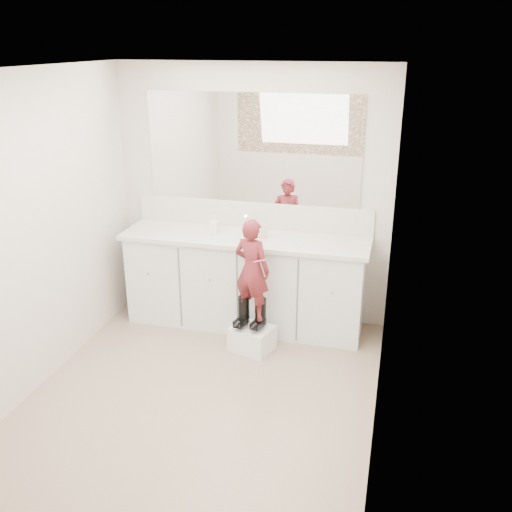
# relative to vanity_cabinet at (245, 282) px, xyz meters

# --- Properties ---
(floor) EXTENTS (3.00, 3.00, 0.00)m
(floor) POSITION_rel_vanity_cabinet_xyz_m (0.00, -1.23, -0.42)
(floor) COLOR #816754
(floor) RESTS_ON ground
(ceiling) EXTENTS (3.00, 3.00, 0.00)m
(ceiling) POSITION_rel_vanity_cabinet_xyz_m (0.00, -1.23, 1.97)
(ceiling) COLOR white
(ceiling) RESTS_ON wall_back
(wall_back) EXTENTS (2.60, 0.00, 2.60)m
(wall_back) POSITION_rel_vanity_cabinet_xyz_m (0.00, 0.27, 0.77)
(wall_back) COLOR beige
(wall_back) RESTS_ON floor
(wall_front) EXTENTS (2.60, 0.00, 2.60)m
(wall_front) POSITION_rel_vanity_cabinet_xyz_m (0.00, -2.73, 0.77)
(wall_front) COLOR beige
(wall_front) RESTS_ON floor
(wall_left) EXTENTS (0.00, 3.00, 3.00)m
(wall_left) POSITION_rel_vanity_cabinet_xyz_m (-1.30, -1.23, 0.78)
(wall_left) COLOR beige
(wall_left) RESTS_ON floor
(wall_right) EXTENTS (0.00, 3.00, 3.00)m
(wall_right) POSITION_rel_vanity_cabinet_xyz_m (1.30, -1.23, 0.78)
(wall_right) COLOR beige
(wall_right) RESTS_ON floor
(vanity_cabinet) EXTENTS (2.20, 0.55, 0.85)m
(vanity_cabinet) POSITION_rel_vanity_cabinet_xyz_m (0.00, 0.00, 0.00)
(vanity_cabinet) COLOR silver
(vanity_cabinet) RESTS_ON floor
(countertop) EXTENTS (2.28, 0.58, 0.04)m
(countertop) POSITION_rel_vanity_cabinet_xyz_m (0.00, -0.01, 0.45)
(countertop) COLOR beige
(countertop) RESTS_ON vanity_cabinet
(backsplash) EXTENTS (2.28, 0.03, 0.25)m
(backsplash) POSITION_rel_vanity_cabinet_xyz_m (0.00, 0.26, 0.59)
(backsplash) COLOR beige
(backsplash) RESTS_ON countertop
(mirror) EXTENTS (2.00, 0.02, 1.00)m
(mirror) POSITION_rel_vanity_cabinet_xyz_m (0.00, 0.26, 1.22)
(mirror) COLOR white
(mirror) RESTS_ON wall_back
(dot_panel) EXTENTS (2.00, 0.01, 1.20)m
(dot_panel) POSITION_rel_vanity_cabinet_xyz_m (0.00, -2.71, 1.22)
(dot_panel) COLOR #472819
(dot_panel) RESTS_ON wall_front
(faucet) EXTENTS (0.08, 0.08, 0.10)m
(faucet) POSITION_rel_vanity_cabinet_xyz_m (0.00, 0.15, 0.52)
(faucet) COLOR silver
(faucet) RESTS_ON countertop
(cup) EXTENTS (0.14, 0.14, 0.10)m
(cup) POSITION_rel_vanity_cabinet_xyz_m (0.17, 0.00, 0.52)
(cup) COLOR beige
(cup) RESTS_ON countertop
(soap_bottle) EXTENTS (0.08, 0.08, 0.17)m
(soap_bottle) POSITION_rel_vanity_cabinet_xyz_m (-0.30, 0.01, 0.55)
(soap_bottle) COLOR white
(soap_bottle) RESTS_ON countertop
(step_stool) EXTENTS (0.41, 0.37, 0.22)m
(step_stool) POSITION_rel_vanity_cabinet_xyz_m (0.19, -0.48, -0.32)
(step_stool) COLOR white
(step_stool) RESTS_ON floor
(boot_left) EXTENTS (0.15, 0.21, 0.29)m
(boot_left) POSITION_rel_vanity_cabinet_xyz_m (0.12, -0.48, -0.06)
(boot_left) COLOR black
(boot_left) RESTS_ON step_stool
(boot_right) EXTENTS (0.15, 0.21, 0.29)m
(boot_right) POSITION_rel_vanity_cabinet_xyz_m (0.27, -0.48, -0.06)
(boot_right) COLOR black
(boot_right) RESTS_ON step_stool
(toddler) EXTENTS (0.37, 0.29, 0.89)m
(toddler) POSITION_rel_vanity_cabinet_xyz_m (0.19, -0.48, 0.34)
(toddler) COLOR #A83339
(toddler) RESTS_ON step_stool
(toothbrush) EXTENTS (0.13, 0.05, 0.06)m
(toothbrush) POSITION_rel_vanity_cabinet_xyz_m (0.26, -0.53, 0.44)
(toothbrush) COLOR pink
(toothbrush) RESTS_ON toddler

